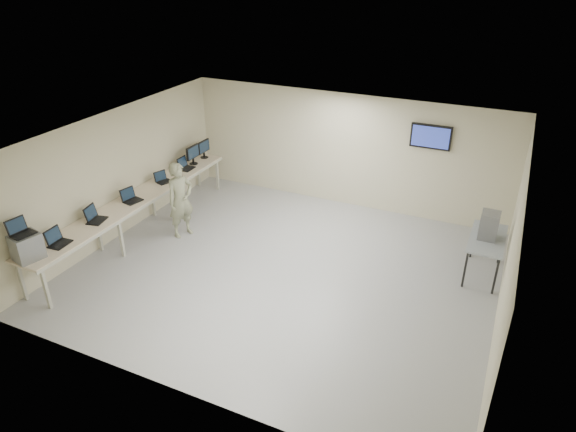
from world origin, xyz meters
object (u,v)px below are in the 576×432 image
at_px(soldier, 181,200).
at_px(side_table, 487,241).
at_px(equipment_box, 27,247).
at_px(workbench, 136,201).

bearing_deg(soldier, side_table, -58.62).
distance_m(soldier, side_table, 6.40).
bearing_deg(equipment_box, workbench, 102.68).
relative_size(equipment_box, side_table, 0.34).
relative_size(soldier, side_table, 1.24).
xyz_separation_m(equipment_box, side_table, (7.25, 4.29, -0.38)).
bearing_deg(soldier, equipment_box, -175.53).
bearing_deg(side_table, equipment_box, -149.36).
bearing_deg(soldier, workbench, 136.22).
xyz_separation_m(workbench, equipment_box, (-0.06, -2.75, 0.31)).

